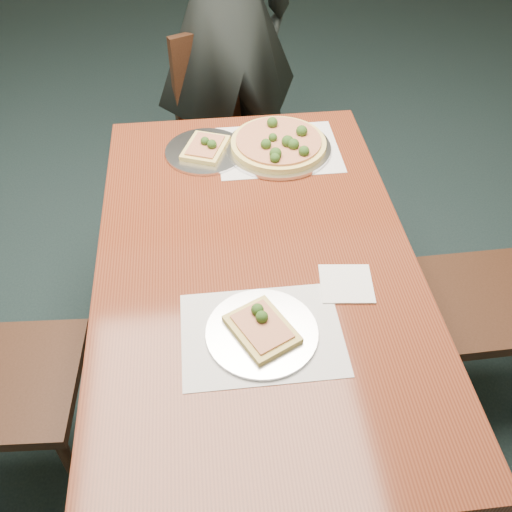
{
  "coord_description": "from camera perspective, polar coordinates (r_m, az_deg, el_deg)",
  "views": [
    {
      "loc": [
        -0.01,
        -1.53,
        1.89
      ],
      "look_at": [
        0.12,
        -0.39,
        0.75
      ],
      "focal_mm": 40.0,
      "sensor_mm": 36.0,
      "label": 1
    }
  ],
  "objects": [
    {
      "name": "placemat_main",
      "position": [
        2.03,
        2.24,
        10.61
      ],
      "size": [
        0.42,
        0.32,
        0.0
      ],
      "primitive_type": "cube",
      "color": "white",
      "rests_on": "dining_table"
    },
    {
      "name": "napkin",
      "position": [
        1.56,
        9.01,
        -2.76
      ],
      "size": [
        0.15,
        0.15,
        0.01
      ],
      "primitive_type": "cube",
      "rotation": [
        0.0,
        0.0,
        -0.11
      ],
      "color": "white",
      "rests_on": "dining_table"
    },
    {
      "name": "ground",
      "position": [
        2.43,
        -3.92,
        -6.34
      ],
      "size": [
        8.0,
        8.0,
        0.0
      ],
      "primitive_type": "plane",
      "color": "black",
      "rests_on": "ground"
    },
    {
      "name": "pizza_pan",
      "position": [
        2.01,
        2.31,
        11.09
      ],
      "size": [
        0.37,
        0.37,
        0.07
      ],
      "color": "silver",
      "rests_on": "dining_table"
    },
    {
      "name": "dining_table",
      "position": [
        1.68,
        0.0,
        -2.23
      ],
      "size": [
        0.9,
        1.5,
        0.75
      ],
      "color": "#501E10",
      "rests_on": "ground"
    },
    {
      "name": "diner",
      "position": [
        2.55,
        -3.22,
        22.6
      ],
      "size": [
        0.78,
        0.63,
        1.86
      ],
      "primitive_type": "imported",
      "rotation": [
        0.0,
        0.0,
        3.45
      ],
      "color": "black",
      "rests_on": "ground"
    },
    {
      "name": "slice_plate_far",
      "position": [
        2.01,
        -5.06,
        10.57
      ],
      "size": [
        0.28,
        0.28,
        0.06
      ],
      "color": "silver",
      "rests_on": "dining_table"
    },
    {
      "name": "slice_plate_near",
      "position": [
        1.42,
        0.58,
        -7.43
      ],
      "size": [
        0.28,
        0.28,
        0.06
      ],
      "color": "silver",
      "rests_on": "dining_table"
    },
    {
      "name": "placemat_near",
      "position": [
        1.43,
        0.59,
        -7.79
      ],
      "size": [
        0.4,
        0.3,
        0.0
      ],
      "primitive_type": "cube",
      "color": "white",
      "rests_on": "dining_table"
    },
    {
      "name": "chair_far",
      "position": [
        2.62,
        -2.52,
        13.08
      ],
      "size": [
        0.55,
        0.55,
        0.91
      ],
      "rotation": [
        0.0,
        0.0,
        0.42
      ],
      "color": "black",
      "rests_on": "ground"
    }
  ]
}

